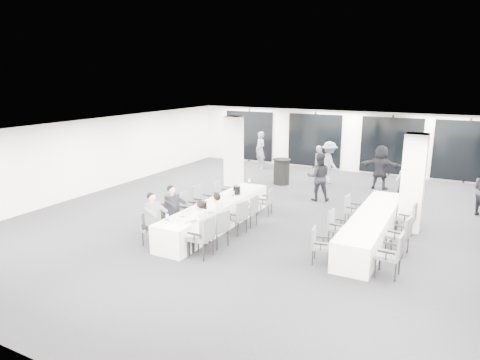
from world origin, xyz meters
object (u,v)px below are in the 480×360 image
object	(u,v)px
chair_side_right_far	(410,216)
standing_guest_g	(260,148)
chair_side_left_far	(351,208)
chair_side_right_mid	(402,233)
standing_guest_f	(381,164)
ice_bucket_far	(237,190)
cocktail_table	(282,171)
chair_main_right_second	(219,226)
chair_main_left_fourth	(201,200)
standing_guest_e	(406,172)
chair_side_left_mid	(335,225)
chair_main_right_mid	(239,215)
ice_bucket_near	(203,206)
banquet_table_main	(217,215)
standing_guest_a	(319,161)
chair_side_right_near	(393,252)
chair_main_right_fourth	(250,209)
chair_main_right_near	(204,234)
banquet_table_side	(372,227)
chair_main_left_second	(170,216)
standing_guest_c	(329,160)
chair_main_left_near	(150,226)
chair_main_left_far	(220,193)
chair_side_left_near	(319,243)
standing_guest_d	(410,176)
standing_guest_b	(319,174)
chair_main_left_mid	(187,207)
chair_main_right_far	(267,200)

from	to	relation	value
chair_side_right_far	standing_guest_g	world-z (taller)	standing_guest_g
chair_side_left_far	chair_side_right_mid	world-z (taller)	chair_side_right_mid
chair_side_left_far	chair_side_right_far	xyz separation A→B (m)	(1.66, -0.09, 0.03)
standing_guest_f	ice_bucket_far	xyz separation A→B (m)	(-3.31, -5.70, -0.11)
chair_side_right_far	standing_guest_g	size ratio (longest dim) A/B	0.46
cocktail_table	chair_main_right_second	size ratio (longest dim) A/B	1.07
chair_main_left_fourth	ice_bucket_far	distance (m)	1.14
chair_side_right_far	standing_guest_e	distance (m)	4.32
chair_main_right_second	chair_side_left_mid	world-z (taller)	chair_main_right_second
chair_main_right_mid	ice_bucket_near	world-z (taller)	ice_bucket_near
chair_main_right_second	chair_main_left_fourth	bearing A→B (deg)	57.09
banquet_table_main	standing_guest_a	world-z (taller)	standing_guest_a
chair_main_right_second	standing_guest_a	size ratio (longest dim) A/B	0.57
ice_bucket_far	chair_side_left_far	bearing A→B (deg)	17.63
chair_side_left_mid	chair_side_right_near	size ratio (longest dim) A/B	0.87
chair_main_right_fourth	chair_side_left_far	bearing A→B (deg)	-57.82
chair_main_right_near	standing_guest_g	distance (m)	10.69
banquet_table_side	chair_side_right_mid	world-z (taller)	chair_side_right_mid
chair_main_left_second	chair_side_right_mid	world-z (taller)	chair_side_right_mid
chair_side_right_mid	ice_bucket_near	bearing A→B (deg)	113.30
chair_side_right_far	standing_guest_c	xyz separation A→B (m)	(-3.73, 4.77, 0.45)
standing_guest_g	ice_bucket_far	bearing A→B (deg)	-34.60
chair_main_left_near	standing_guest_f	distance (m)	9.74
chair_main_left_fourth	standing_guest_a	distance (m)	6.63
chair_side_right_near	ice_bucket_far	xyz separation A→B (m)	(-4.99, 2.03, 0.30)
chair_main_right_near	standing_guest_a	bearing A→B (deg)	-0.01
standing_guest_f	chair_main_left_far	bearing A→B (deg)	51.93
chair_main_left_second	ice_bucket_near	xyz separation A→B (m)	(0.89, 0.31, 0.34)
chair_main_right_mid	chair_main_left_fourth	bearing A→B (deg)	79.90
chair_main_right_second	chair_main_right_mid	world-z (taller)	chair_main_right_second
chair_main_left_fourth	ice_bucket_far	bearing A→B (deg)	120.13
chair_main_right_fourth	standing_guest_g	distance (m)	8.30
chair_side_left_near	standing_guest_g	bearing A→B (deg)	-157.07
chair_main_right_mid	chair_main_left_second	bearing A→B (deg)	131.37
chair_main_right_near	standing_guest_d	bearing A→B (deg)	-26.87
chair_main_right_near	standing_guest_a	size ratio (longest dim) A/B	0.61
cocktail_table	standing_guest_f	xyz separation A→B (m)	(3.72, 1.08, 0.46)
cocktail_table	chair_side_right_mid	world-z (taller)	cocktail_table
chair_side_right_near	standing_guest_c	distance (m)	8.63
chair_side_left_far	standing_guest_b	size ratio (longest dim) A/B	0.45
chair_main_right_fourth	standing_guest_d	bearing A→B (deg)	-37.85
banquet_table_main	chair_main_left_far	size ratio (longest dim) A/B	5.43
chair_main_left_mid	standing_guest_a	size ratio (longest dim) A/B	0.59
chair_main_right_far	chair_main_left_near	bearing A→B (deg)	148.43
chair_main_right_near	ice_bucket_near	distance (m)	1.45
banquet_table_side	standing_guest_c	bearing A→B (deg)	116.73
chair_main_left_near	chair_main_left_far	bearing A→B (deg)	-177.55
chair_side_right_far	standing_guest_d	world-z (taller)	standing_guest_d
chair_main_left_second	standing_guest_c	distance (m)	8.25
chair_main_left_second	chair_side_left_near	world-z (taller)	chair_main_left_second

